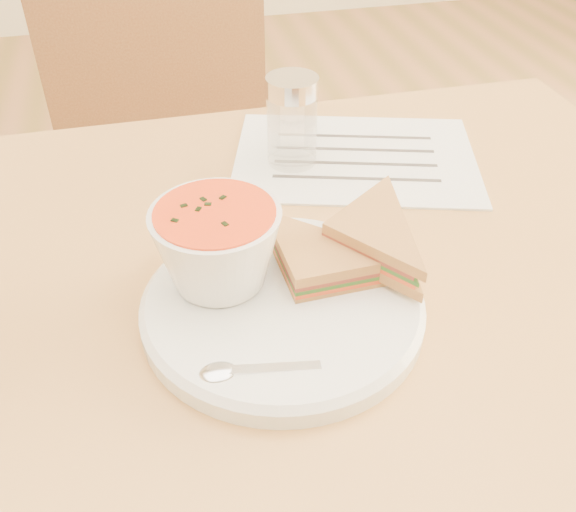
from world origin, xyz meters
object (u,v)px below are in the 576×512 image
object	(u,v)px
dining_table	(278,477)
chair_far	(175,195)
condiment_shaker	(292,122)
plate	(283,307)
soup_bowl	(218,250)

from	to	relation	value
dining_table	chair_far	world-z (taller)	chair_far
condiment_shaker	plate	bearing A→B (deg)	-105.92
plate	dining_table	bearing A→B (deg)	82.72
chair_far	condiment_shaker	world-z (taller)	chair_far
dining_table	chair_far	xyz separation A→B (m)	(-0.07, 0.56, 0.11)
soup_bowl	plate	bearing A→B (deg)	-35.94
plate	chair_far	bearing A→B (deg)	95.33
dining_table	soup_bowl	world-z (taller)	soup_bowl
dining_table	plate	distance (m)	0.39
chair_far	dining_table	bearing A→B (deg)	97.40
dining_table	chair_far	bearing A→B (deg)	96.90
plate	soup_bowl	distance (m)	0.08
plate	condiment_shaker	world-z (taller)	condiment_shaker
condiment_shaker	dining_table	bearing A→B (deg)	-109.01
chair_far	plate	world-z (taller)	chair_far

